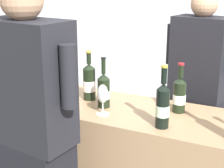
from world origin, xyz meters
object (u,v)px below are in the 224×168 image
object	(u,v)px
wine_bottle_0	(163,105)
wine_glass	(103,95)
person_guest	(33,153)
wine_bottle_1	(48,84)
person_server	(196,106)
ice_bucket	(31,80)
wine_bottle_4	(104,90)
wine_bottle_6	(179,94)
wine_bottle_5	(89,82)

from	to	relation	value
wine_bottle_0	wine_glass	size ratio (longest dim) A/B	1.87
wine_bottle_0	person_guest	xyz separation A→B (m)	(-0.57, -0.41, -0.23)
wine_bottle_1	person_guest	bearing A→B (deg)	-64.13
wine_bottle_0	person_server	xyz separation A→B (m)	(0.02, 0.79, -0.27)
wine_bottle_1	ice_bucket	distance (m)	0.26
wine_bottle_0	wine_bottle_4	bearing A→B (deg)	162.72
wine_bottle_0	ice_bucket	xyz separation A→B (m)	(-1.02, 0.13, -0.03)
wine_bottle_6	person_server	size ratio (longest dim) A/B	0.18
wine_bottle_1	person_guest	world-z (taller)	person_guest
ice_bucket	person_guest	world-z (taller)	person_guest
wine_bottle_4	wine_glass	distance (m)	0.13
wine_bottle_0	wine_bottle_5	bearing A→B (deg)	159.62
wine_bottle_6	ice_bucket	size ratio (longest dim) A/B	1.44
wine_bottle_1	ice_bucket	bearing A→B (deg)	154.87
wine_bottle_4	person_guest	world-z (taller)	person_guest
wine_bottle_6	ice_bucket	world-z (taller)	wine_bottle_6
wine_bottle_0	person_guest	bearing A→B (deg)	-144.64
wine_glass	ice_bucket	distance (m)	0.65
wine_bottle_5	wine_glass	world-z (taller)	wine_bottle_5
wine_glass	ice_bucket	xyz separation A→B (m)	(-0.64, 0.11, -0.02)
wine_bottle_5	person_guest	bearing A→B (deg)	-88.75
person_guest	wine_bottle_5	bearing A→B (deg)	91.25
wine_bottle_4	person_server	bearing A→B (deg)	55.10
wine_bottle_1	wine_bottle_5	bearing A→B (deg)	45.09
wine_bottle_5	wine_glass	distance (m)	0.29
wine_bottle_4	ice_bucket	size ratio (longest dim) A/B	1.51
person_server	person_guest	xyz separation A→B (m)	(-0.59, -1.19, 0.04)
wine_bottle_5	person_server	xyz separation A→B (m)	(0.61, 0.57, -0.27)
wine_bottle_4	ice_bucket	distance (m)	0.58
wine_glass	person_guest	world-z (taller)	person_guest
wine_bottle_6	ice_bucket	xyz separation A→B (m)	(-1.04, -0.13, -0.01)
wine_bottle_0	wine_bottle_6	bearing A→B (deg)	85.83
wine_bottle_1	person_guest	size ratio (longest dim) A/B	0.20
wine_bottle_1	person_server	bearing A→B (deg)	43.58
wine_bottle_0	ice_bucket	bearing A→B (deg)	172.60
ice_bucket	person_guest	size ratio (longest dim) A/B	0.12
wine_bottle_6	wine_bottle_5	bearing A→B (deg)	-175.74
person_server	person_guest	bearing A→B (deg)	-116.43
wine_bottle_1	person_server	xyz separation A→B (m)	(0.80, 0.76, -0.28)
wine_bottle_5	wine_bottle_6	size ratio (longest dim) A/B	1.08
wine_bottle_5	wine_glass	size ratio (longest dim) A/B	1.78
wine_bottle_0	person_guest	size ratio (longest dim) A/B	0.20
wine_bottle_0	person_server	distance (m)	0.83
person_server	wine_bottle_6	bearing A→B (deg)	-89.99
wine_bottle_4	wine_bottle_5	world-z (taller)	wine_bottle_5
wine_bottle_1	ice_bucket	size ratio (longest dim) A/B	1.64
wine_bottle_6	person_server	xyz separation A→B (m)	(-0.00, 0.52, -0.25)
wine_bottle_5	wine_bottle_6	world-z (taller)	wine_bottle_5
wine_bottle_0	wine_bottle_1	size ratio (longest dim) A/B	1.00
wine_bottle_1	wine_bottle_5	xyz separation A→B (m)	(0.20, 0.20, -0.01)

